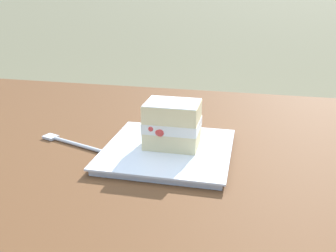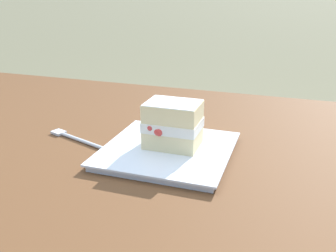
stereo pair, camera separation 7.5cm
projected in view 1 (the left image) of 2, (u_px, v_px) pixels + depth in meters
patio_table at (103, 171)px, 0.89m from camera, size 1.62×0.89×0.74m
dessert_plate at (168, 151)px, 0.77m from camera, size 0.25×0.25×0.02m
cake_slice at (172, 124)px, 0.76m from camera, size 0.11×0.09×0.09m
dessert_fork at (69, 142)px, 0.82m from camera, size 0.17×0.07×0.01m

